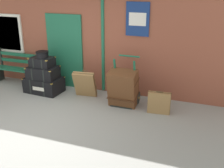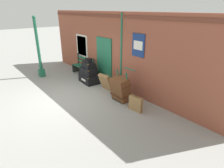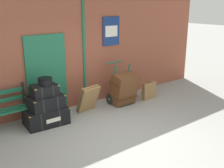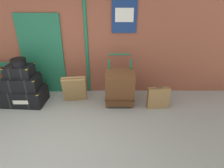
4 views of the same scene
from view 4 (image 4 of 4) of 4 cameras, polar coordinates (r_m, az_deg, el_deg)
The scene contains 10 objects.
ground_plane at distance 3.70m, azimuth -21.05°, elevation -19.86°, with size 60.00×60.00×0.00m, color gray.
brick_facade at distance 5.22m, azimuth -14.57°, elevation 14.59°, with size 10.40×0.35×3.20m.
steamer_trunk_base at distance 5.25m, azimuth -24.48°, elevation -3.09°, with size 1.05×0.71×0.43m.
steamer_trunk_middle at distance 5.08m, azimuth -25.16°, elevation 0.47°, with size 0.82×0.56×0.33m.
steamer_trunk_top at distance 5.00m, azimuth -25.79°, elevation 3.60°, with size 0.62×0.47×0.27m.
round_hatbox at distance 4.90m, azimuth -26.02°, elevation 6.01°, with size 0.34×0.34×0.17m.
porters_trolley at distance 4.81m, azimuth 2.32°, elevation -2.43°, with size 0.71×0.64×1.19m.
large_brown_trunk at distance 4.56m, azimuth 2.44°, elevation -1.27°, with size 0.70×0.59×0.94m.
suitcase_beige at distance 4.70m, azimuth 13.77°, elevation -4.10°, with size 0.53×0.19×0.56m.
suitcase_cream at distance 4.83m, azimuth -11.00°, elevation -1.46°, with size 0.61×0.47×0.75m.
Camera 4 is at (1.26, -2.37, 2.55)m, focal length 30.58 mm.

